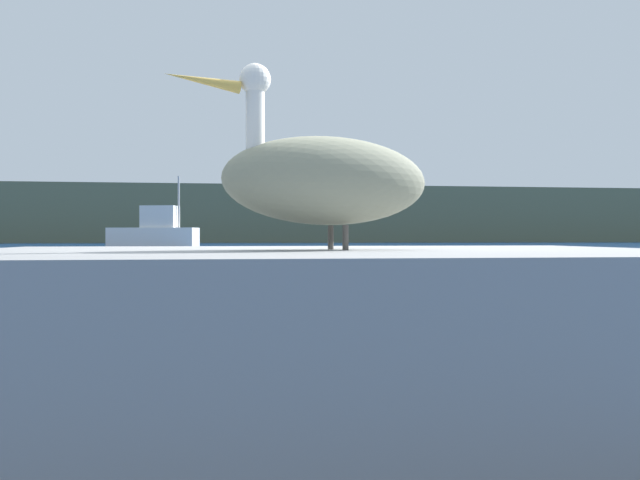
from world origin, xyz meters
The scene contains 6 objects.
ground_plane centered at (0.00, 0.00, 0.00)m, with size 260.00×260.00×0.00m, color navy.
hillside_backdrop centered at (0.00, 74.68, 3.38)m, with size 140.00×13.17×6.77m, color #5B664C.
pier_dock centered at (-0.21, -0.89, 0.38)m, with size 3.62×2.36×0.75m, color #979797.
pelican centered at (-0.22, -0.89, 1.10)m, with size 1.38×0.78×0.89m.
fishing_boat_white centered at (-5.50, 34.92, 0.98)m, with size 5.53×2.74×4.43m.
mooring_buoy centered at (-4.66, 9.34, 0.28)m, with size 0.56×0.56×0.56m, color red.
Camera 1 is at (-0.67, -3.97, 0.82)m, focal length 35.07 mm.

